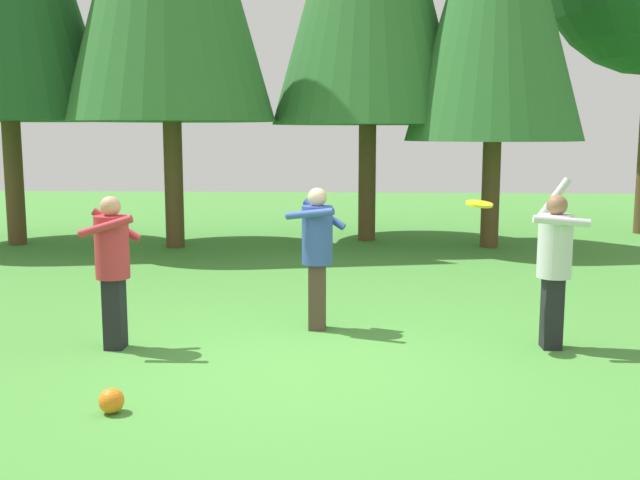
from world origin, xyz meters
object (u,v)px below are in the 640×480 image
person_thrower (554,258)px  ball_orange (112,401)px  person_bystander (112,260)px  person_catcher (317,247)px  frisbee (479,204)px

person_thrower → ball_orange: (-3.89, -1.97, -0.83)m
person_bystander → ball_orange: (0.54, -1.73, -0.81)m
person_catcher → ball_orange: 3.08m
person_catcher → person_bystander: (-2.01, -0.85, -0.02)m
ball_orange → person_thrower: bearing=26.8°
person_thrower → frisbee: bearing=0.0°
person_bystander → ball_orange: 1.98m
person_catcher → frisbee: bearing=0.0°
person_catcher → person_thrower: bearing=5.9°
person_thrower → ball_orange: bearing=27.3°
person_bystander → frisbee: person_bystander is taller
person_thrower → ball_orange: person_thrower is taller
frisbee → ball_orange: size_ratio=1.88×
person_thrower → ball_orange: 4.43m
person_catcher → person_bystander: size_ratio=1.02×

